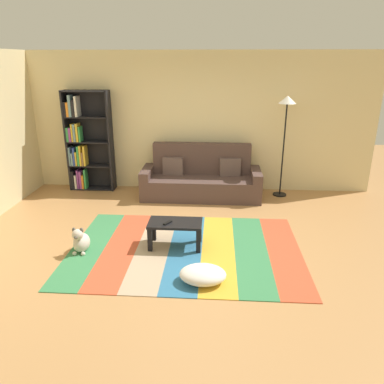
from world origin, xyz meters
TOP-DOWN VIEW (x-y plane):
  - ground_plane at (0.00, 0.00)m, footprint 14.00×14.00m
  - back_wall at (0.00, 2.55)m, footprint 6.80×0.10m
  - rug at (-0.07, -0.18)m, footprint 3.21×2.28m
  - couch at (0.05, 2.02)m, footprint 2.26×0.80m
  - bookshelf at (-2.31, 2.31)m, footprint 0.90×0.28m
  - coffee_table at (-0.22, -0.10)m, footprint 0.75×0.41m
  - pouf at (0.20, -0.99)m, footprint 0.56×0.42m
  - dog at (-1.51, -0.34)m, footprint 0.22×0.35m
  - standing_lamp at (1.60, 2.17)m, footprint 0.32×0.32m
  - tv_remote at (-0.32, -0.15)m, footprint 0.12×0.15m

SIDE VIEW (x-z plane):
  - ground_plane at x=0.00m, z-range 0.00..0.00m
  - rug at x=-0.07m, z-range 0.00..0.01m
  - pouf at x=0.20m, z-range 0.01..0.21m
  - dog at x=-1.51m, z-range -0.04..0.36m
  - coffee_table at x=-0.22m, z-range 0.12..0.49m
  - couch at x=0.05m, z-range -0.16..0.84m
  - tv_remote at x=-0.32m, z-range 0.38..0.40m
  - bookshelf at x=-2.31m, z-range -0.04..1.94m
  - back_wall at x=0.00m, z-range 0.00..2.70m
  - standing_lamp at x=1.60m, z-range 0.64..2.55m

